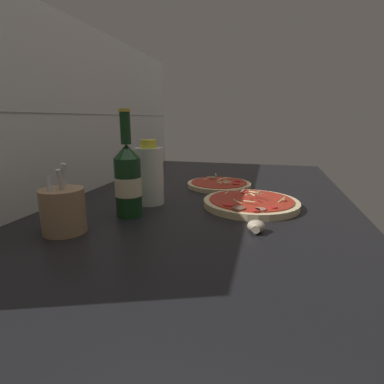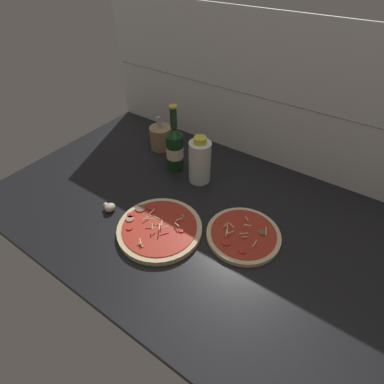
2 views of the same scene
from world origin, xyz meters
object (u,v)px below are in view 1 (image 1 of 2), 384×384
oil_bottle (149,175)px  utensil_crock (63,210)px  pizza_far (218,184)px  beer_bottle (128,179)px  mushroom_left (256,226)px  pizza_near (251,203)px

oil_bottle → utensil_crock: size_ratio=1.22×
pizza_far → oil_bottle: oil_bottle is taller
beer_bottle → mushroom_left: size_ratio=6.51×
oil_bottle → pizza_near: bearing=-82.2°
pizza_far → beer_bottle: bearing=157.1°
pizza_near → mushroom_left: 21.39cm
pizza_far → beer_bottle: (-41.64, 17.60, 9.25)cm
beer_bottle → mushroom_left: beer_bottle is taller
pizza_far → mushroom_left: bearing=-160.0°
mushroom_left → pizza_near: bearing=6.8°
pizza_far → pizza_near: bearing=-150.0°
oil_bottle → utensil_crock: oil_bottle is taller
pizza_near → beer_bottle: 37.18cm
mushroom_left → utensil_crock: size_ratio=0.27×
pizza_far → utensil_crock: bearing=154.8°
pizza_far → utensil_crock: utensil_crock is taller
oil_bottle → beer_bottle: bearing=176.2°
oil_bottle → mushroom_left: size_ratio=4.53×
beer_bottle → oil_bottle: size_ratio=1.44×
pizza_near → beer_bottle: size_ratio=1.01×
oil_bottle → mushroom_left: 38.28cm
mushroom_left → utensil_crock: 45.04cm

